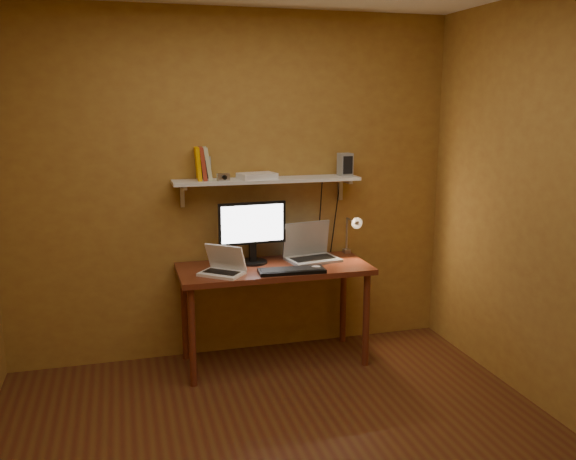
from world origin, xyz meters
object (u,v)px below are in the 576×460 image
object	(u,v)px
desk_lamp	(352,230)
wall_shelf	(267,180)
speaker_left	(204,169)
speaker_right	(345,164)
desk	(274,277)
monitor	(252,229)
laptop	(310,250)
router	(257,176)
mouse	(316,268)
shelf_camera	(223,177)
netbook	(223,266)
keyboard	(292,271)

from	to	relation	value
desk_lamp	wall_shelf	bearing A→B (deg)	174.12
wall_shelf	speaker_left	xyz separation A→B (m)	(-0.47, -0.00, 0.10)
speaker_right	desk	bearing A→B (deg)	-167.60
speaker_left	desk	bearing A→B (deg)	-13.31
speaker_left	wall_shelf	bearing A→B (deg)	9.33
monitor	laptop	bearing A→B (deg)	-4.44
desk_lamp	speaker_left	distance (m)	1.23
monitor	router	xyz separation A→B (m)	(0.05, 0.05, 0.39)
desk	mouse	xyz separation A→B (m)	(0.26, -0.19, 0.10)
mouse	shelf_camera	size ratio (longest dim) A/B	0.93
wall_shelf	speaker_right	xyz separation A→B (m)	(0.62, 0.00, 0.10)
laptop	netbook	xyz separation A→B (m)	(-0.71, -0.23, -0.02)
router	monitor	bearing A→B (deg)	-134.69
laptop	desk_lamp	xyz separation A→B (m)	(0.35, 0.01, 0.13)
monitor	mouse	xyz separation A→B (m)	(0.39, -0.31, -0.24)
laptop	keyboard	size ratio (longest dim) A/B	0.89
speaker_left	router	bearing A→B (deg)	7.04
netbook	speaker_left	bearing A→B (deg)	143.19
monitor	keyboard	world-z (taller)	monitor
netbook	wall_shelf	bearing A→B (deg)	77.02
desk_lamp	shelf_camera	bearing A→B (deg)	-179.68
monitor	mouse	world-z (taller)	monitor
monitor	laptop	xyz separation A→B (m)	(0.44, -0.01, -0.18)
keyboard	desk_lamp	distance (m)	0.70
netbook	mouse	world-z (taller)	netbook
wall_shelf	desk_lamp	world-z (taller)	wall_shelf
wall_shelf	mouse	world-z (taller)	wall_shelf
speaker_left	speaker_right	world-z (taller)	speaker_right
wall_shelf	monitor	world-z (taller)	wall_shelf
desk	router	size ratio (longest dim) A/B	5.24
router	wall_shelf	bearing A→B (deg)	11.02
mouse	netbook	bearing A→B (deg)	-169.23
speaker_right	speaker_left	bearing A→B (deg)	174.99
laptop	mouse	distance (m)	0.32
netbook	keyboard	xyz separation A→B (m)	(0.47, -0.09, -0.04)
desk	shelf_camera	size ratio (longest dim) A/B	14.34
mouse	speaker_left	world-z (taller)	speaker_left
keyboard	mouse	xyz separation A→B (m)	(0.19, 0.01, 0.00)
laptop	desk_lamp	distance (m)	0.37
laptop	speaker_left	world-z (taller)	speaker_left
netbook	keyboard	world-z (taller)	netbook
netbook	speaker_right	size ratio (longest dim) A/B	2.06
desk_lamp	speaker_left	size ratio (longest dim) A/B	2.21
wall_shelf	speaker_right	distance (m)	0.62
keyboard	speaker_left	distance (m)	0.97
desk	speaker_left	size ratio (longest dim) A/B	8.24
mouse	speaker_left	xyz separation A→B (m)	(-0.73, 0.38, 0.69)
netbook	desk_lamp	bearing A→B (deg)	51.95
desk_lamp	speaker_right	size ratio (longest dim) A/B	2.17
shelf_camera	monitor	bearing A→B (deg)	1.90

